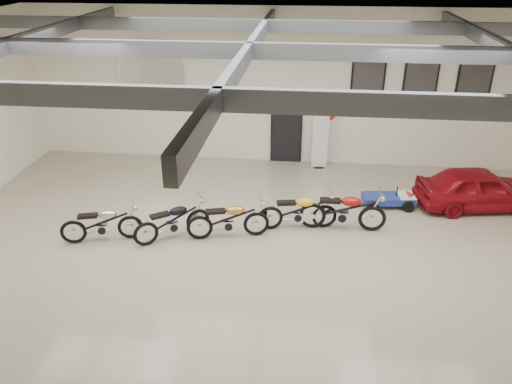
# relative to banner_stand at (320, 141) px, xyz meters

# --- Properties ---
(floor) EXTENTS (16.00, 12.00, 0.01)m
(floor) POSITION_rel_banner_stand_xyz_m (-1.63, -5.50, -0.93)
(floor) COLOR tan
(floor) RESTS_ON ground
(ceiling) EXTENTS (16.00, 12.00, 0.01)m
(ceiling) POSITION_rel_banner_stand_xyz_m (-1.63, -5.50, 4.07)
(ceiling) COLOR slate
(ceiling) RESTS_ON back_wall
(back_wall) EXTENTS (16.00, 0.02, 5.00)m
(back_wall) POSITION_rel_banner_stand_xyz_m (-1.63, 0.50, 1.57)
(back_wall) COLOR white
(back_wall) RESTS_ON floor
(ceiling_beams) EXTENTS (15.80, 11.80, 0.32)m
(ceiling_beams) POSITION_rel_banner_stand_xyz_m (-1.63, -5.50, 3.82)
(ceiling_beams) COLOR #4E5155
(ceiling_beams) RESTS_ON ceiling
(door) EXTENTS (0.92, 0.08, 2.10)m
(door) POSITION_rel_banner_stand_xyz_m (-1.13, 0.45, 0.12)
(door) COLOR black
(door) RESTS_ON back_wall
(logo_plaque) EXTENTS (2.30, 0.06, 1.16)m
(logo_plaque) POSITION_rel_banner_stand_xyz_m (-5.63, 0.45, 1.87)
(logo_plaque) COLOR silver
(logo_plaque) RESTS_ON back_wall
(poster_left) EXTENTS (1.05, 0.08, 1.35)m
(poster_left) POSITION_rel_banner_stand_xyz_m (1.37, 0.46, 2.17)
(poster_left) COLOR black
(poster_left) RESTS_ON back_wall
(poster_mid) EXTENTS (1.05, 0.08, 1.35)m
(poster_mid) POSITION_rel_banner_stand_xyz_m (2.97, 0.46, 2.17)
(poster_mid) COLOR black
(poster_mid) RESTS_ON back_wall
(poster_right) EXTENTS (1.05, 0.08, 1.35)m
(poster_right) POSITION_rel_banner_stand_xyz_m (4.57, 0.46, 2.17)
(poster_right) COLOR black
(poster_right) RESTS_ON back_wall
(oil_sign) EXTENTS (0.72, 0.10, 0.72)m
(oil_sign) POSITION_rel_banner_stand_xyz_m (0.27, 0.45, 0.77)
(oil_sign) COLOR white
(oil_sign) RESTS_ON back_wall
(banner_stand) EXTENTS (0.52, 0.24, 1.86)m
(banner_stand) POSITION_rel_banner_stand_xyz_m (0.00, 0.00, 0.00)
(banner_stand) COLOR white
(banner_stand) RESTS_ON floor
(motorcycle_silver) EXTENTS (2.03, 1.13, 1.01)m
(motorcycle_silver) POSITION_rel_banner_stand_xyz_m (-5.34, -5.20, -0.42)
(motorcycle_silver) COLOR silver
(motorcycle_silver) RESTS_ON floor
(motorcycle_black) EXTENTS (1.93, 1.62, 1.01)m
(motorcycle_black) POSITION_rel_banner_stand_xyz_m (-3.65, -4.90, -0.42)
(motorcycle_black) COLOR silver
(motorcycle_black) RESTS_ON floor
(motorcycle_gold) EXTENTS (2.11, 1.09, 1.05)m
(motorcycle_gold) POSITION_rel_banner_stand_xyz_m (-2.28, -4.70, -0.40)
(motorcycle_gold) COLOR silver
(motorcycle_gold) RESTS_ON floor
(motorcycle_yellow) EXTENTS (2.07, 0.95, 1.04)m
(motorcycle_yellow) POSITION_rel_banner_stand_xyz_m (-0.58, -4.06, -0.41)
(motorcycle_yellow) COLOR silver
(motorcycle_yellow) RESTS_ON floor
(motorcycle_red) EXTENTS (2.17, 0.68, 1.13)m
(motorcycle_red) POSITION_rel_banner_stand_xyz_m (0.56, -3.99, -0.36)
(motorcycle_red) COLOR silver
(motorcycle_red) RESTS_ON floor
(go_kart) EXTENTS (1.82, 0.98, 0.63)m
(go_kart) POSITION_rel_banner_stand_xyz_m (2.06, -2.55, -0.61)
(go_kart) COLOR navy
(go_kart) RESTS_ON floor
(vintage_car) EXTENTS (1.91, 3.59, 1.16)m
(vintage_car) POSITION_rel_banner_stand_xyz_m (4.37, -2.35, -0.35)
(vintage_car) COLOR maroon
(vintage_car) RESTS_ON floor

